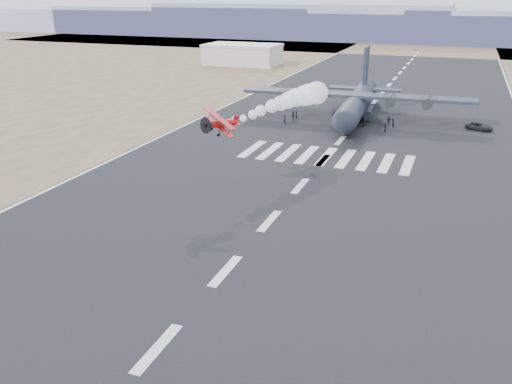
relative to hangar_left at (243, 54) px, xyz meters
The scene contains 20 objects.
ground 154.08m from the hangar_left, 70.27° to the right, with size 500.00×500.00×0.00m, color black.
scrub_far 99.70m from the hangar_left, 58.54° to the left, with size 500.00×80.00×0.00m, color brown.
runway_markings 99.70m from the hangar_left, 58.54° to the right, with size 60.00×260.00×0.01m, color silver, non-canonical shape.
ridge_seg_a 183.53m from the hangar_left, 141.19° to the left, with size 150.00×50.00×13.00m, color #888DAD.
ridge_seg_b 139.02m from the hangar_left, 124.15° to the left, with size 150.00×50.00×15.00m, color #888DAD.
ridge_seg_c 115.84m from the hangar_left, 96.45° to the left, with size 150.00×50.00×17.00m, color #888DAD.
ridge_seg_d 126.25m from the hangar_left, 65.67° to the left, with size 150.00×50.00×13.00m, color #888DAD.
hangar_left is the anchor object (origin of this frame).
aerobatic_biplane 122.12m from the hangar_left, 69.25° to the right, with size 5.43×5.26×3.07m.
smoke_trail 106.16m from the hangar_left, 63.20° to the right, with size 7.13×23.46×3.57m.
transport_aircraft 84.61m from the hangar_left, 52.74° to the right, with size 43.77×36.02×12.64m.
support_vehicle 101.14m from the hangar_left, 43.13° to the right, with size 2.19×4.74×1.32m, color black.
crew_a 83.23m from the hangar_left, 60.81° to the right, with size 0.59×0.49×1.63m, color black.
crew_b 96.13m from the hangar_left, 52.80° to the right, with size 0.80×0.49×1.65m, color black.
crew_c 83.16m from the hangar_left, 61.27° to the right, with size 1.10×0.51×1.71m, color black.
crew_d 92.38m from the hangar_left, 51.03° to the right, with size 1.07×0.55×1.83m, color black.
crew_e 91.31m from the hangar_left, 53.75° to the right, with size 0.87×0.53×1.78m, color black.
crew_f 85.94m from the hangar_left, 56.20° to the right, with size 1.67×0.54×1.80m, color black.
crew_g 86.37m from the hangar_left, 62.74° to the right, with size 0.62×0.51×1.71m, color black.
crew_h 93.66m from the hangar_left, 50.98° to the right, with size 0.82×0.50×1.68m, color black.
Camera 1 is at (17.77, -27.37, 23.76)m, focal length 38.00 mm.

